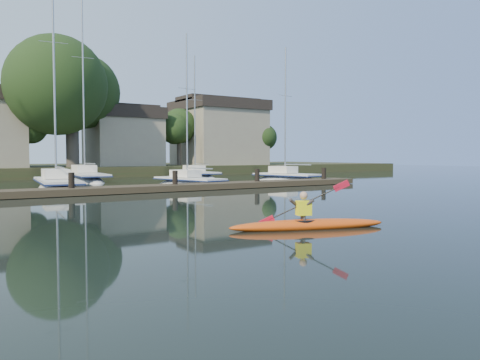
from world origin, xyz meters
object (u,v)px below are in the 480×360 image
sailboat_2 (57,192)px  sailboat_4 (287,184)px  sailboat_7 (196,180)px  kayak (308,223)px  sailboat_3 (189,188)px  dock (127,189)px  sailboat_6 (86,183)px

sailboat_2 → sailboat_4: 17.82m
sailboat_2 → sailboat_7: sailboat_2 is taller
sailboat_7 → kayak: bearing=-109.1°
sailboat_3 → sailboat_4: 9.30m
sailboat_2 → kayak: bearing=-77.5°
dock → sailboat_6: bearing=84.6°
kayak → sailboat_2: bearing=116.1°
kayak → sailboat_4: sailboat_4 is taller
sailboat_3 → sailboat_6: (-4.51, 10.00, -0.03)m
sailboat_4 → sailboat_7: size_ratio=0.96×
kayak → sailboat_4: bearing=71.3°
dock → sailboat_3: bearing=32.7°
kayak → sailboat_3: (5.85, 19.21, -0.36)m
sailboat_4 → sailboat_7: sailboat_7 is taller
sailboat_4 → sailboat_7: bearing=100.6°
sailboat_6 → sailboat_3: bearing=-61.9°
sailboat_4 → dock: bearing=-174.5°
dock → sailboat_4: bearing=16.4°
sailboat_2 → sailboat_3: size_ratio=1.33×
sailboat_6 → dock: bearing=-91.5°
sailboat_7 → sailboat_4: bearing=-65.9°
sailboat_4 → sailboat_2: bearing=167.5°
sailboat_3 → sailboat_4: (9.27, 0.71, -0.02)m
sailboat_3 → sailboat_2: bearing=160.3°
dock → sailboat_3: size_ratio=2.90×
kayak → sailboat_6: (1.35, 29.21, -0.38)m
sailboat_6 → sailboat_7: 10.18m
sailboat_2 → sailboat_6: sailboat_6 is taller
sailboat_2 → dock: bearing=-55.8°
sailboat_3 → sailboat_6: 10.97m
kayak → sailboat_3: bearing=91.6°
dock → sailboat_2: (-2.75, 4.92, -0.40)m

